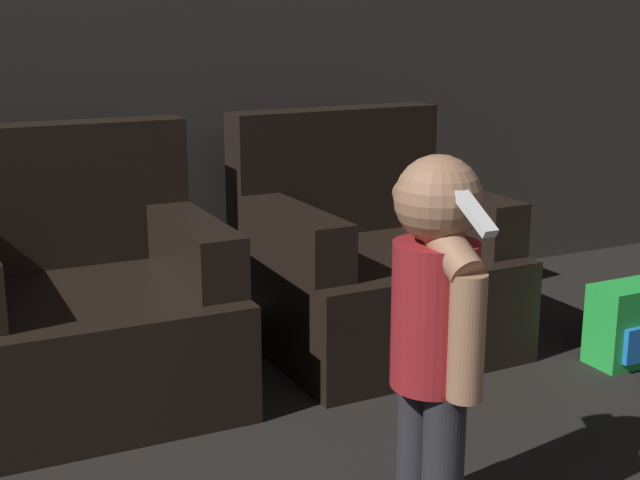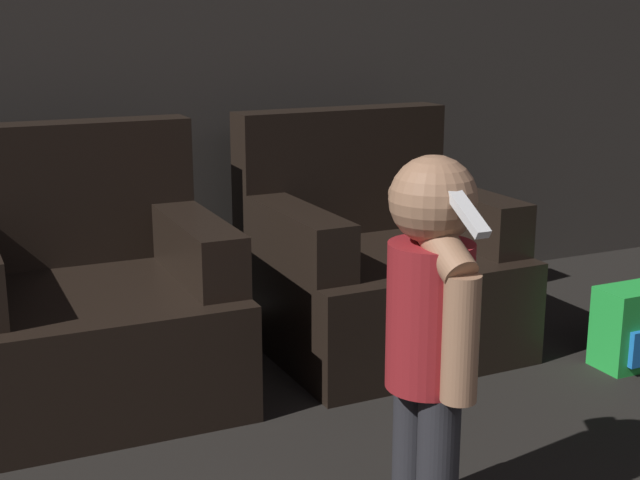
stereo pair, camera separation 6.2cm
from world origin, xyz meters
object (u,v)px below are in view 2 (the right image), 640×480
Objects in this scene: toy_backpack at (634,327)px; armchair_right at (374,267)px; person_toddler at (431,317)px; armchair_left at (88,305)px.

armchair_right is at bearing 139.58° from toy_backpack.
armchair_right is 0.95× the size of person_toddler.
armchair_left is 1.37m from person_toddler.
armchair_right is 0.98m from toy_backpack.
armchair_right is 3.01× the size of toy_backpack.
toy_backpack is at bearing -41.37° from armchair_right.
armchair_left is 1.10m from armchair_right.
toy_backpack is (0.74, -0.63, -0.15)m from armchair_right.
armchair_left reaches higher than toy_backpack.
armchair_right is at bearing 0.72° from armchair_left.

